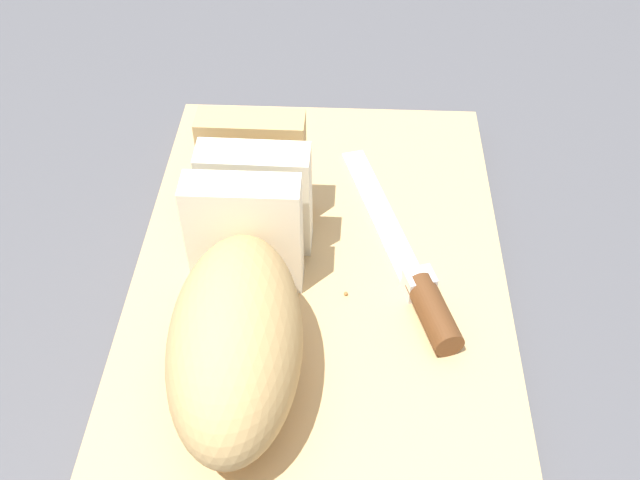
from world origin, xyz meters
TOP-DOWN VIEW (x-y plane):
  - ground_plane at (0.00, 0.00)m, footprint 3.00×3.00m
  - cutting_board at (0.00, 0.00)m, footprint 0.47×0.33m
  - bread_loaf at (-0.08, 0.05)m, footprint 0.30×0.11m
  - bread_knife at (-0.03, -0.08)m, footprint 0.25×0.11m
  - crumb_near_knife at (-0.03, -0.02)m, footprint 0.00×0.00m
  - crumb_near_loaf at (-0.07, 0.03)m, footprint 0.01×0.01m
  - crumb_stray_left at (-0.04, 0.08)m, footprint 0.01×0.01m
  - crumb_stray_right at (-0.05, 0.07)m, footprint 0.01×0.01m

SIDE VIEW (x-z plane):
  - ground_plane at x=0.00m, z-range 0.00..0.00m
  - cutting_board at x=0.00m, z-range 0.00..0.02m
  - crumb_near_knife at x=-0.03m, z-range 0.02..0.02m
  - crumb_stray_right at x=-0.05m, z-range 0.02..0.03m
  - crumb_near_loaf at x=-0.07m, z-range 0.02..0.03m
  - crumb_stray_left at x=-0.04m, z-range 0.02..0.03m
  - bread_knife at x=-0.03m, z-range 0.02..0.04m
  - bread_loaf at x=-0.08m, z-range 0.02..0.13m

